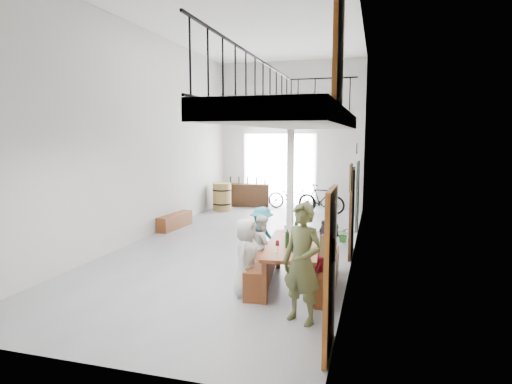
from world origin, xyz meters
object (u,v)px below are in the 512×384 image
(bench_inner, at_px, (261,268))
(host_standing, at_px, (302,263))
(serving_counter, at_px, (248,195))
(side_bench, at_px, (175,221))
(oak_barrel, at_px, (222,197))
(tasting_table, at_px, (293,248))
(bicycle_near, at_px, (291,196))

(bench_inner, bearing_deg, host_standing, -64.27)
(bench_inner, height_order, serving_counter, serving_counter)
(side_bench, xyz_separation_m, oak_barrel, (0.29, 3.25, 0.29))
(tasting_table, height_order, oak_barrel, oak_barrel)
(bicycle_near, bearing_deg, oak_barrel, 118.88)
(oak_barrel, xyz_separation_m, host_standing, (4.43, -8.59, 0.38))
(oak_barrel, distance_m, serving_counter, 1.33)
(tasting_table, distance_m, oak_barrel, 8.17)
(tasting_table, distance_m, serving_counter, 8.96)
(side_bench, distance_m, serving_counter, 4.52)
(serving_counter, height_order, bicycle_near, bicycle_near)
(oak_barrel, bearing_deg, tasting_table, -60.56)
(side_bench, relative_size, host_standing, 0.86)
(side_bench, height_order, bicycle_near, bicycle_near)
(tasting_table, distance_m, side_bench, 5.81)
(bench_inner, xyz_separation_m, serving_counter, (-2.78, 8.23, 0.18))
(serving_counter, xyz_separation_m, bicycle_near, (1.76, -0.19, 0.04))
(bench_inner, height_order, bicycle_near, bicycle_near)
(serving_counter, bearing_deg, oak_barrel, -126.45)
(bench_inner, bearing_deg, side_bench, 125.99)
(tasting_table, xyz_separation_m, bench_inner, (-0.61, 0.06, -0.45))
(host_standing, bearing_deg, oak_barrel, 141.71)
(serving_counter, bearing_deg, side_bench, -110.11)
(bench_inner, bearing_deg, tasting_table, -13.87)
(serving_counter, relative_size, host_standing, 0.93)
(oak_barrel, relative_size, host_standing, 0.57)
(serving_counter, bearing_deg, bench_inner, -79.81)
(side_bench, distance_m, bicycle_near, 5.01)
(side_bench, height_order, oak_barrel, oak_barrel)
(oak_barrel, xyz_separation_m, bicycle_near, (2.38, 0.98, -0.03))
(bicycle_near, bearing_deg, side_bench, 154.17)
(tasting_table, relative_size, bicycle_near, 1.28)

